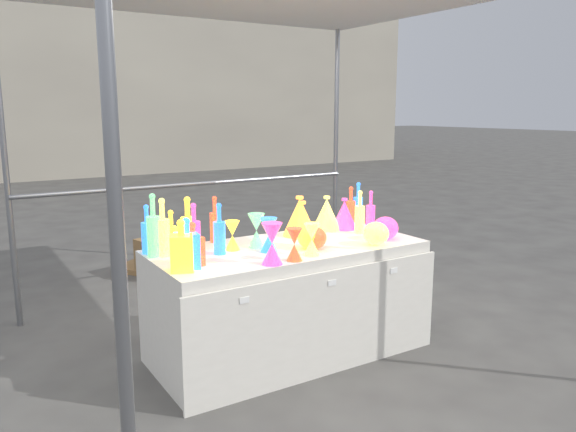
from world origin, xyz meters
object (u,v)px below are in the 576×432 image
display_table (289,300)px  globe_0 (310,238)px  cardboard_box_closed (166,256)px  hourglass_0 (294,244)px  decanter_0 (182,245)px  lampshade_0 (300,216)px  bottle_0 (171,232)px

display_table → globe_0: 0.47m
cardboard_box_closed → hourglass_0: 2.64m
display_table → decanter_0: bearing=-167.6°
globe_0 → lampshade_0: (0.15, 0.36, 0.07)m
display_table → decanter_0: (-0.81, -0.18, 0.52)m
decanter_0 → hourglass_0: 0.67m
display_table → lampshade_0: (0.23, 0.23, 0.52)m
lampshade_0 → hourglass_0: bearing=-138.0°
cardboard_box_closed → lampshade_0: 2.15m
decanter_0 → lampshade_0: decanter_0 is taller
globe_0 → lampshade_0: size_ratio=0.61×
display_table → cardboard_box_closed: size_ratio=3.58×
bottle_0 → cardboard_box_closed: bearing=71.8°
cardboard_box_closed → bottle_0: size_ratio=1.83×
display_table → globe_0: size_ratio=10.69×
display_table → hourglass_0: 0.60m
globe_0 → display_table: bearing=121.7°
cardboard_box_closed → globe_0: globe_0 is taller
cardboard_box_closed → globe_0: size_ratio=2.98×
cardboard_box_closed → lampshade_0: (0.29, -2.01, 0.71)m
decanter_0 → lampshade_0: bearing=43.0°
decanter_0 → hourglass_0: bearing=9.0°
bottle_0 → hourglass_0: bearing=-42.8°
lampshade_0 → bottle_0: bearing=169.2°
display_table → hourglass_0: bearing=-116.7°
bottle_0 → globe_0: 0.88m
decanter_0 → display_table: bearing=34.2°
cardboard_box_closed → bottle_0: (-0.67, -2.03, 0.70)m
bottle_0 → decanter_0: size_ratio=0.95×
hourglass_0 → bottle_0: bearing=137.2°
cardboard_box_closed → hourglass_0: hourglass_0 is taller
hourglass_0 → globe_0: bearing=38.2°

